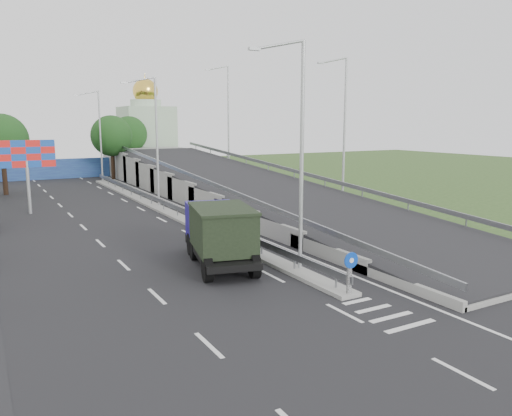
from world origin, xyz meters
TOP-DOWN VIEW (x-y plane):
  - ground at (0.00, 0.00)m, footprint 160.00×160.00m
  - road_surface at (-3.00, 20.00)m, footprint 26.00×90.00m
  - median at (0.00, 24.00)m, footprint 1.00×44.00m
  - overpass_ramp at (7.50, 24.00)m, footprint 10.00×50.00m
  - median_guardrail at (0.00, 24.00)m, footprint 0.09×44.00m
  - sign_bollard at (0.00, 2.17)m, footprint 0.64×0.23m
  - lamp_post_near at (0.11, 6.00)m, footprint 2.74×0.18m
  - lamp_post_mid at (0.11, 26.00)m, footprint 2.74×0.18m
  - lamp_post_far at (0.11, 46.00)m, footprint 2.74×0.18m
  - blue_wall at (-4.00, 52.00)m, footprint 30.00×0.50m
  - church at (10.00, 60.00)m, footprint 7.00×7.00m
  - billboard at (-9.00, 28.00)m, footprint 4.00×0.24m
  - tree_left_mid at (-10.00, 40.00)m, footprint 4.80×4.80m
  - tree_median_far at (2.00, 48.00)m, footprint 4.80×4.80m
  - tree_ramp_far at (6.00, 55.00)m, footprint 4.80×4.80m
  - dump_truck at (-2.37, 9.01)m, footprint 3.92×7.05m

SIDE VIEW (x-z plane):
  - ground at x=0.00m, z-range 0.00..0.00m
  - road_surface at x=-3.00m, z-range -0.02..0.02m
  - median at x=0.00m, z-range 0.00..0.20m
  - median_guardrail at x=0.00m, z-range 0.39..1.10m
  - sign_bollard at x=0.00m, z-range 0.20..1.87m
  - blue_wall at x=-4.00m, z-range 0.00..2.40m
  - dump_truck at x=-2.37m, z-range 0.16..3.10m
  - overpass_ramp at x=7.50m, z-range 0.00..3.50m
  - billboard at x=-9.00m, z-range 1.44..6.94m
  - tree_left_mid at x=-10.00m, z-range 1.38..8.98m
  - tree_median_far at x=2.00m, z-range 1.38..8.98m
  - tree_ramp_far at x=6.00m, z-range 1.38..8.98m
  - church at x=10.00m, z-range -1.59..12.21m
  - lamp_post_near at x=0.11m, z-range 0.77..10.85m
  - lamp_post_mid at x=0.11m, z-range 0.77..10.85m
  - lamp_post_far at x=0.11m, z-range 0.77..10.85m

